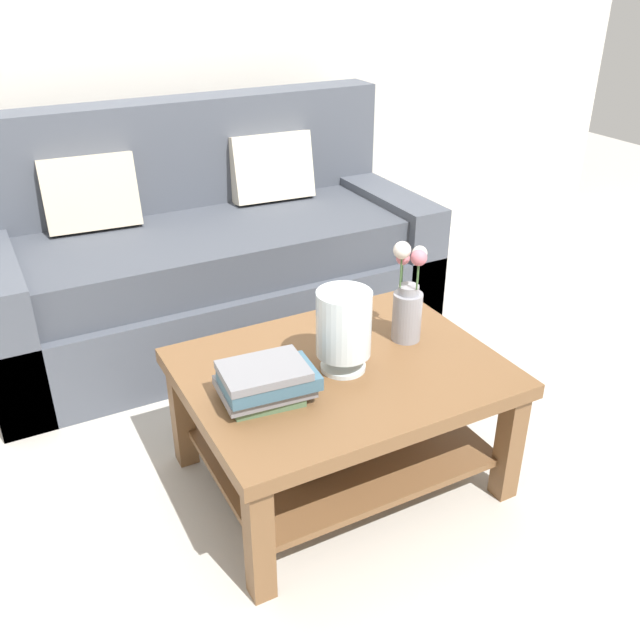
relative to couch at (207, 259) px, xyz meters
The scene contains 7 objects.
ground_plane 1.04m from the couch, 93.94° to the right, with size 10.00×10.00×0.00m, color #B7B2A8.
back_wall 1.20m from the couch, 95.69° to the left, with size 6.40×0.12×2.70m, color beige.
couch is the anchor object (origin of this frame).
coffee_table 1.27m from the couch, 89.64° to the right, with size 1.01×0.79×0.46m.
book_stack_main 1.38m from the couch, 101.90° to the right, with size 0.29×0.23×0.12m.
glass_hurricane_vase 1.31m from the couch, 89.52° to the right, with size 0.18×0.18×0.27m.
flower_pitcher 1.28m from the couch, 76.11° to the right, with size 0.13×0.13×0.37m.
Camera 1 is at (-0.88, -1.96, 1.66)m, focal length 38.91 mm.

